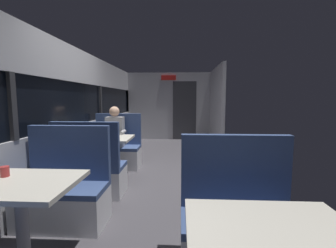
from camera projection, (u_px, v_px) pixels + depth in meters
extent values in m
cube|color=#423F44|center=(156.00, 182.00, 3.99)|extent=(3.30, 9.20, 0.02)
cube|color=#B2B2B7|center=(73.00, 153.00, 4.01)|extent=(0.08, 8.40, 0.95)
cube|color=#B2B2B7|center=(69.00, 63.00, 3.85)|extent=(0.08, 8.40, 0.60)
cube|color=black|center=(70.00, 104.00, 3.92)|extent=(0.03, 8.40, 0.75)
cube|color=#2D2D30|center=(12.00, 107.00, 2.53)|extent=(0.06, 0.08, 0.75)
cube|color=#2D2D30|center=(100.00, 102.00, 5.31)|extent=(0.06, 0.08, 0.75)
cube|color=#2D2D30|center=(128.00, 101.00, 8.09)|extent=(0.06, 0.08, 0.75)
cube|color=#B2B2B7|center=(169.00, 106.00, 8.03)|extent=(2.90, 0.08, 2.30)
cube|color=#333338|center=(184.00, 111.00, 7.97)|extent=(0.80, 0.04, 2.00)
cube|color=red|center=(169.00, 78.00, 7.87)|extent=(0.50, 0.03, 0.16)
cube|color=#B2B2B7|center=(216.00, 108.00, 6.76)|extent=(0.08, 2.40, 2.30)
cylinder|color=#9E9EA3|center=(23.00, 227.00, 1.92)|extent=(0.10, 0.10, 0.70)
cube|color=beige|center=(19.00, 184.00, 1.88)|extent=(0.90, 0.70, 0.04)
cube|color=silver|center=(63.00, 208.00, 2.59)|extent=(0.95, 0.50, 0.39)
cube|color=#384C7A|center=(62.00, 188.00, 2.57)|extent=(0.95, 0.50, 0.06)
cube|color=#384C7A|center=(70.00, 153.00, 2.74)|extent=(0.95, 0.08, 0.65)
cylinder|color=#9E9EA3|center=(106.00, 159.00, 4.08)|extent=(0.10, 0.10, 0.70)
cube|color=beige|center=(105.00, 138.00, 4.04)|extent=(0.90, 0.70, 0.04)
cube|color=silver|center=(92.00, 181.00, 3.44)|extent=(0.95, 0.50, 0.39)
cube|color=#384C7A|center=(92.00, 166.00, 3.42)|extent=(0.95, 0.50, 0.06)
cube|color=#384C7A|center=(85.00, 145.00, 3.17)|extent=(0.95, 0.08, 0.65)
cube|color=silver|center=(117.00, 158.00, 4.75)|extent=(0.95, 0.50, 0.39)
cube|color=#384C7A|center=(116.00, 147.00, 4.73)|extent=(0.95, 0.50, 0.06)
cube|color=#384C7A|center=(119.00, 129.00, 4.90)|extent=(0.95, 0.08, 0.65)
cube|color=beige|center=(274.00, 234.00, 1.19)|extent=(0.90, 0.70, 0.04)
cube|color=silver|center=(239.00, 247.00, 1.90)|extent=(0.95, 0.50, 0.39)
cube|color=#384C7A|center=(240.00, 221.00, 1.88)|extent=(0.95, 0.50, 0.06)
cube|color=#384C7A|center=(235.00, 171.00, 2.05)|extent=(0.95, 0.08, 0.65)
cube|color=#26262D|center=(116.00, 157.00, 4.75)|extent=(0.30, 0.36, 0.45)
cube|color=#99999E|center=(115.00, 132.00, 4.64)|extent=(0.34, 0.22, 0.60)
sphere|color=tan|center=(114.00, 111.00, 4.58)|extent=(0.20, 0.20, 0.20)
cylinder|color=#99999E|center=(102.00, 132.00, 4.47)|extent=(0.07, 0.28, 0.07)
cylinder|color=#99999E|center=(123.00, 132.00, 4.45)|extent=(0.07, 0.28, 0.07)
cylinder|color=#B23333|center=(5.00, 172.00, 2.00)|extent=(0.07, 0.07, 0.09)
cylinder|color=#B23333|center=(107.00, 136.00, 3.92)|extent=(0.07, 0.07, 0.09)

